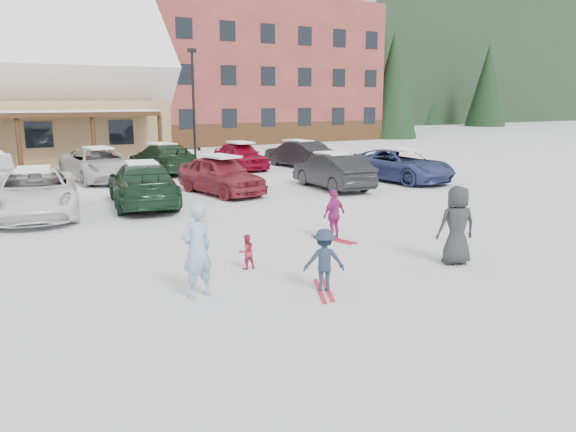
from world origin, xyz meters
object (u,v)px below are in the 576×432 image
adult_skier (197,250)px  parked_car_4 (221,175)px  child_magenta (334,215)px  parked_car_6 (400,165)px  bystander_dark (457,225)px  parked_car_5 (332,171)px  alpine_hotel (213,42)px  parked_car_12 (241,156)px  parked_car_13 (298,154)px  parked_car_3 (143,184)px  lamp_post (193,98)px  parked_car_11 (162,158)px  parked_car_10 (99,164)px  toddler_red (246,252)px  parked_car_2 (35,193)px  child_navy (324,260)px

adult_skier → parked_car_4: size_ratio=0.42×
child_magenta → parked_car_6: bearing=-154.5°
child_magenta → bystander_dark: 3.42m
parked_car_4 → parked_car_5: bearing=-23.4°
alpine_hotel → parked_car_12: (-7.53, -20.99, -7.91)m
child_magenta → parked_car_12: 15.84m
alpine_hotel → parked_car_13: alpine_hotel is taller
bystander_dark → parked_car_3: bearing=-50.3°
parked_car_4 → lamp_post: bearing=63.5°
adult_skier → parked_car_11: size_ratio=0.36×
bystander_dark → lamp_post: bearing=-79.1°
adult_skier → parked_car_11: adult_skier is taller
parked_car_12 → parked_car_10: bearing=-174.9°
adult_skier → bystander_dark: size_ratio=1.03×
lamp_post → parked_car_10: 10.91m
child_magenta → parked_car_10: (-2.92, 14.55, 0.07)m
lamp_post → parked_car_5: lamp_post is taller
parked_car_3 → child_magenta: bearing=121.6°
parked_car_4 → parked_car_5: parked_car_4 is taller
parked_car_5 → parked_car_6: size_ratio=0.86×
adult_skier → parked_car_11: bearing=-122.0°
parked_car_10 → alpine_hotel: bearing=50.2°
parked_car_12 → parked_car_13: parked_car_13 is taller
bystander_dark → parked_car_13: size_ratio=0.41×
parked_car_3 → toddler_red: bearing=98.5°
adult_skier → parked_car_13: adult_skier is taller
alpine_hotel → lamp_post: (-7.51, -14.26, -4.85)m
child_magenta → toddler_red: bearing=5.8°
parked_car_4 → parked_car_6: parked_car_4 is taller
alpine_hotel → parked_car_10: 27.45m
adult_skier → bystander_dark: adult_skier is taller
toddler_red → alpine_hotel: bearing=-115.7°
adult_skier → parked_car_2: bearing=-96.1°
adult_skier → bystander_dark: bearing=155.5°
lamp_post → adult_skier: lamp_post is taller
lamp_post → bystander_dark: bearing=-97.8°
parked_car_4 → parked_car_11: (0.04, 7.42, -0.01)m
child_navy → parked_car_12: parked_car_12 is taller
parked_car_13 → parked_car_10: bearing=-7.4°
toddler_red → parked_car_13: size_ratio=0.18×
bystander_dark → parked_car_11: (-0.66, 19.00, -0.16)m
parked_car_2 → parked_car_5: 11.42m
alpine_hotel → child_magenta: size_ratio=22.97×
lamp_post → child_magenta: size_ratio=4.92×
parked_car_6 → parked_car_13: size_ratio=1.19×
alpine_hotel → parked_car_13: size_ratio=7.14×
alpine_hotel → child_navy: bearing=-110.3°
parked_car_12 → parked_car_13: (3.20, -0.63, 0.01)m
lamp_post → parked_car_11: (-4.12, -6.12, -3.03)m
adult_skier → parked_car_5: size_ratio=0.41×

